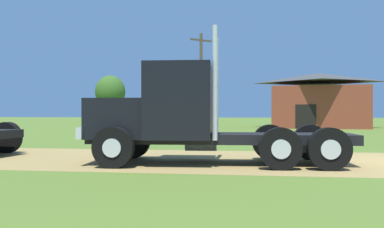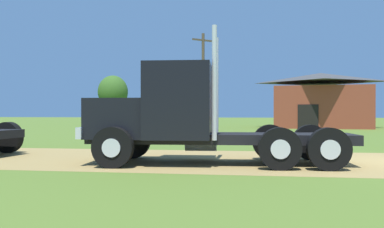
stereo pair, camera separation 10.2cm
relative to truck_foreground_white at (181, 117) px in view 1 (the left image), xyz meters
The scene contains 5 objects.
truck_foreground_white is the anchor object (origin of this frame).
shed_building 30.12m from the truck_foreground_white, 73.20° to the left, with size 9.73×7.91×5.31m.
utility_pole_near 24.20m from the truck_foreground_white, 95.27° to the left, with size 1.79×1.50×8.52m.
tree_left 46.89m from the truck_foreground_white, 111.96° to the left, with size 4.25×4.25×6.73m.
tree_mid 44.46m from the truck_foreground_white, 99.34° to the left, with size 4.16×4.16×7.07m.
Camera 1 is at (-4.64, -12.70, 1.51)m, focal length 37.72 mm.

